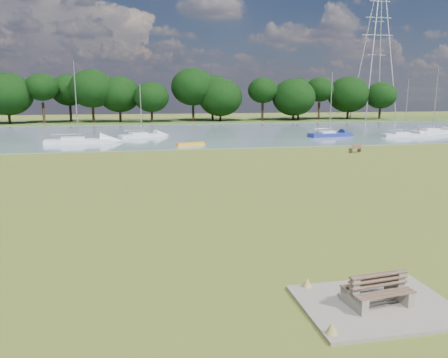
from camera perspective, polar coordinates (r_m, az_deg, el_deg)
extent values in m
plane|color=olive|center=(25.75, 3.47, -2.13)|extent=(220.00, 220.00, 0.00)
cube|color=slate|center=(66.82, -5.67, 5.95)|extent=(220.00, 40.00, 0.10)
cube|color=#4C6626|center=(96.64, -7.41, 7.46)|extent=(220.00, 20.00, 0.40)
cube|color=gray|center=(13.39, 19.27, -15.30)|extent=(4.20, 3.20, 0.10)
cube|color=gray|center=(12.88, 16.63, -14.92)|extent=(0.33, 1.05, 0.43)
cube|color=gray|center=(12.71, 16.73, -13.32)|extent=(0.24, 0.20, 0.54)
cube|color=gray|center=(13.71, 21.89, -13.62)|extent=(0.33, 1.05, 0.43)
cube|color=gray|center=(13.56, 22.01, -12.10)|extent=(0.24, 0.20, 0.54)
cube|color=brown|center=(12.96, 20.30, -13.88)|extent=(1.81, 0.60, 0.04)
cube|color=brown|center=(13.01, 19.71, -12.31)|extent=(1.78, 0.33, 0.43)
cube|color=brown|center=(13.42, 18.56, -12.87)|extent=(1.81, 0.60, 0.04)
cube|color=brown|center=(13.13, 19.29, -12.07)|extent=(1.78, 0.33, 0.43)
cube|color=brown|center=(45.99, 16.24, 3.55)|extent=(0.22, 0.43, 0.44)
cube|color=brown|center=(46.92, 17.27, 3.64)|extent=(0.22, 0.43, 0.44)
cube|color=brown|center=(46.42, 16.77, 3.87)|extent=(1.51, 0.91, 0.05)
cube|color=brown|center=(46.27, 16.97, 4.12)|extent=(1.37, 0.55, 0.43)
cube|color=gold|center=(50.47, -4.39, 4.58)|extent=(3.37, 1.60, 0.33)
cylinder|color=#B0B0B0|center=(105.57, 18.77, 15.24)|extent=(0.26, 0.26, 28.89)
cylinder|color=#B0B0B0|center=(108.11, 21.16, 14.97)|extent=(0.26, 0.26, 28.89)
cylinder|color=#B0B0B0|center=(109.96, 17.43, 15.12)|extent=(0.26, 0.26, 28.89)
cylinder|color=#B0B0B0|center=(112.40, 19.76, 14.89)|extent=(0.26, 0.26, 28.89)
cube|color=#B0B0B0|center=(109.42, 19.43, 17.32)|extent=(7.53, 0.16, 0.16)
cube|color=#B0B0B0|center=(109.93, 19.56, 19.26)|extent=(6.24, 0.16, 0.16)
cube|color=#B0B0B0|center=(110.52, 19.69, 21.03)|extent=(4.95, 0.16, 0.16)
cylinder|color=black|center=(95.32, -25.73, 7.57)|extent=(0.48, 0.48, 3.39)
ellipsoid|color=black|center=(95.24, -25.94, 10.05)|extent=(8.66, 8.66, 7.36)
cylinder|color=black|center=(93.82, -21.56, 7.93)|extent=(0.48, 0.48, 3.67)
ellipsoid|color=black|center=(93.75, -21.76, 10.67)|extent=(6.73, 6.73, 5.72)
cylinder|color=black|center=(92.83, -17.28, 8.26)|extent=(0.48, 0.48, 3.95)
ellipsoid|color=black|center=(92.77, -17.45, 11.24)|extent=(7.69, 7.69, 6.54)
cylinder|color=black|center=(92.38, -12.90, 8.21)|extent=(0.48, 0.48, 3.12)
ellipsoid|color=black|center=(92.29, -13.01, 10.57)|extent=(8.66, 8.66, 7.36)
cylinder|color=black|center=(92.44, -8.52, 8.45)|extent=(0.48, 0.48, 3.39)
ellipsoid|color=black|center=(92.36, -8.60, 11.02)|extent=(6.73, 6.73, 5.72)
cylinder|color=black|center=(93.03, -4.17, 8.64)|extent=(0.48, 0.48, 3.67)
ellipsoid|color=black|center=(92.96, -4.21, 11.41)|extent=(7.69, 7.69, 6.54)
cylinder|color=black|center=(94.14, 0.11, 8.78)|extent=(0.48, 0.48, 3.95)
ellipsoid|color=black|center=(94.07, 0.12, 11.72)|extent=(8.66, 8.66, 7.36)
cylinder|color=black|center=(95.77, 4.27, 8.54)|extent=(0.48, 0.48, 3.12)
ellipsoid|color=black|center=(95.68, 4.30, 10.82)|extent=(6.73, 6.73, 5.72)
cylinder|color=black|center=(97.85, 8.27, 8.59)|extent=(0.48, 0.48, 3.39)
ellipsoid|color=black|center=(97.77, 8.34, 11.02)|extent=(7.69, 7.69, 6.54)
cylinder|color=black|center=(100.38, 12.09, 8.60)|extent=(0.48, 0.48, 3.67)
ellipsoid|color=black|center=(100.31, 12.20, 11.16)|extent=(8.66, 8.66, 7.36)
cylinder|color=black|center=(103.32, 15.71, 8.58)|extent=(0.48, 0.48, 3.95)
ellipsoid|color=black|center=(103.26, 15.85, 11.25)|extent=(6.73, 6.73, 5.72)
cylinder|color=black|center=(106.66, 19.09, 8.23)|extent=(0.48, 0.48, 3.12)
ellipsoid|color=black|center=(106.58, 19.22, 10.27)|extent=(7.69, 7.69, 6.54)
cube|color=silver|center=(71.86, 25.59, 5.63)|extent=(7.12, 2.98, 0.78)
cube|color=silver|center=(71.43, 25.31, 6.01)|extent=(2.62, 1.88, 0.50)
cylinder|color=#A5A8AD|center=(71.66, 25.90, 9.31)|extent=(0.13, 0.13, 8.91)
cube|color=silver|center=(60.72, -10.70, 5.66)|extent=(6.39, 4.10, 0.64)
cube|color=silver|center=(60.49, -11.14, 5.99)|extent=(2.54, 2.13, 0.41)
cylinder|color=#A5A8AD|center=(60.51, -10.81, 8.90)|extent=(0.11, 0.11, 6.60)
cube|color=silver|center=(65.43, 22.49, 5.38)|extent=(6.02, 2.26, 0.63)
cube|color=silver|center=(65.19, 22.15, 5.72)|extent=(2.18, 1.50, 0.40)
cylinder|color=#A5A8AD|center=(65.22, 22.74, 8.71)|extent=(0.11, 0.11, 7.36)
cube|color=silver|center=(55.17, -18.48, 4.80)|extent=(7.84, 2.69, 0.72)
cube|color=silver|center=(55.17, -19.15, 5.21)|extent=(2.81, 1.88, 0.46)
cylinder|color=#A5A8AD|center=(54.91, -18.78, 9.68)|extent=(0.12, 0.12, 9.10)
cube|color=navy|center=(62.49, 13.62, 5.72)|extent=(6.42, 2.86, 0.73)
cube|color=silver|center=(62.17, 13.27, 6.12)|extent=(2.39, 1.74, 0.47)
cylinder|color=#A5A8AD|center=(62.27, 13.80, 9.63)|extent=(0.12, 0.12, 8.21)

